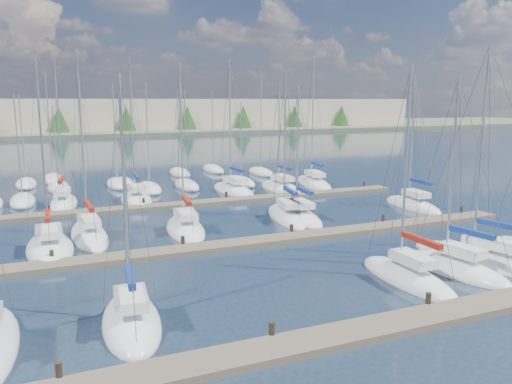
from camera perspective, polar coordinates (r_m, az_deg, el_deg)
name	(u,v)px	position (r m, az deg, el deg)	size (l,w,h in m)	color
ground	(135,167)	(75.67, -13.71, 2.84)	(400.00, 400.00, 0.00)	#213143
dock_near	(367,330)	(22.15, 12.60, -15.14)	(44.00, 1.93, 1.10)	#6B5E4C
dock_mid	(244,243)	(33.73, -1.34, -5.86)	(44.00, 1.93, 1.10)	#6B5E4C
dock_far	(189,204)	(46.66, -7.68, -1.36)	(44.00, 1.93, 1.10)	#6B5E4C
sailboat_r	(314,183)	(58.19, 6.59, 1.04)	(4.59, 9.90, 15.37)	white
sailboat_d	(407,278)	(28.52, 16.91, -9.35)	(2.36, 7.34, 12.19)	white
sailboat_e	(454,269)	(30.86, 21.73, -8.13)	(3.33, 7.43, 11.67)	white
sailboat_h	(50,248)	(35.33, -22.49, -5.88)	(3.00, 7.67, 12.92)	white
sailboat_c	(131,321)	(22.97, -14.04, -14.16)	(3.10, 6.87, 11.44)	white
sailboat_m	(413,205)	(47.67, 17.48, -1.47)	(2.80, 7.68, 10.77)	white
sailboat_q	(281,188)	(54.71, 2.88, 0.48)	(3.34, 8.65, 12.35)	white
sailboat_p	(233,190)	(53.34, -2.62, 0.24)	(3.27, 8.75, 14.52)	white
sailboat_k	(286,216)	(41.27, 3.47, -2.79)	(3.77, 8.58, 12.72)	white
sailboat_i	(89,235)	(37.45, -18.52, -4.70)	(2.69, 8.49, 13.77)	white
sailboat_f	(485,260)	(33.12, 24.70, -7.12)	(4.95, 9.90, 13.51)	white
sailboat_j	(185,228)	(37.74, -8.09, -4.15)	(3.48, 7.90, 12.97)	white
sailboat_l	(299,217)	(41.25, 4.98, -2.83)	(3.00, 7.57, 11.45)	white
sailboat_n	(64,203)	(49.72, -21.14, -1.19)	(3.27, 8.07, 14.19)	white
sailboat_o	(136,199)	(49.72, -13.53, -0.78)	(3.13, 7.79, 14.39)	white
distant_boats	(120,183)	(59.10, -15.29, 0.99)	(36.93, 20.75, 13.30)	#9EA0A5
shoreline	(38,108)	(163.90, -23.70, 8.82)	(400.00, 60.00, 38.00)	#666B51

